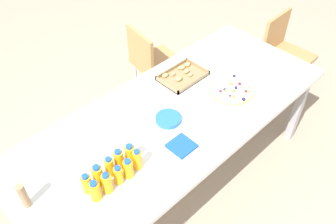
# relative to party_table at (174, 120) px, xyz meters

# --- Properties ---
(ground_plane) EXTENTS (12.00, 12.00, 0.00)m
(ground_plane) POSITION_rel_party_table_xyz_m (0.00, 0.00, -0.69)
(ground_plane) COLOR tan
(party_table) EXTENTS (2.34, 0.96, 0.75)m
(party_table) POSITION_rel_party_table_xyz_m (0.00, 0.00, 0.00)
(party_table) COLOR silver
(party_table) RESTS_ON ground_plane
(chair_end) EXTENTS (0.41, 0.41, 0.83)m
(chair_end) POSITION_rel_party_table_xyz_m (1.55, 0.07, -0.19)
(chair_end) COLOR #B7844C
(chair_end) RESTS_ON ground_plane
(chair_far_right) EXTENTS (0.45, 0.45, 0.83)m
(chair_far_right) POSITION_rel_party_table_xyz_m (0.53, 0.82, -0.19)
(chair_far_right) COLOR #B7844C
(chair_far_right) RESTS_ON ground_plane
(juice_bottle_0) EXTENTS (0.06, 0.06, 0.14)m
(juice_bottle_0) POSITION_rel_party_table_xyz_m (-0.77, -0.17, 0.13)
(juice_bottle_0) COLOR #F9AD14
(juice_bottle_0) RESTS_ON party_table
(juice_bottle_1) EXTENTS (0.06, 0.06, 0.15)m
(juice_bottle_1) POSITION_rel_party_table_xyz_m (-0.70, -0.18, 0.13)
(juice_bottle_1) COLOR #FAAE14
(juice_bottle_1) RESTS_ON party_table
(juice_bottle_2) EXTENTS (0.05, 0.05, 0.13)m
(juice_bottle_2) POSITION_rel_party_table_xyz_m (-0.62, -0.17, 0.12)
(juice_bottle_2) COLOR #F9AC14
(juice_bottle_2) RESTS_ON party_table
(juice_bottle_3) EXTENTS (0.06, 0.06, 0.14)m
(juice_bottle_3) POSITION_rel_party_table_xyz_m (-0.55, -0.18, 0.12)
(juice_bottle_3) COLOR #FAAC14
(juice_bottle_3) RESTS_ON party_table
(juice_bottle_4) EXTENTS (0.05, 0.05, 0.15)m
(juice_bottle_4) POSITION_rel_party_table_xyz_m (-0.47, -0.17, 0.13)
(juice_bottle_4) COLOR #F9AD14
(juice_bottle_4) RESTS_ON party_table
(juice_bottle_5) EXTENTS (0.06, 0.06, 0.14)m
(juice_bottle_5) POSITION_rel_party_table_xyz_m (-0.77, -0.10, 0.12)
(juice_bottle_5) COLOR #F9AD14
(juice_bottle_5) RESTS_ON party_table
(juice_bottle_6) EXTENTS (0.06, 0.06, 0.14)m
(juice_bottle_6) POSITION_rel_party_table_xyz_m (-0.70, -0.10, 0.13)
(juice_bottle_6) COLOR #F9AE14
(juice_bottle_6) RESTS_ON party_table
(juice_bottle_7) EXTENTS (0.05, 0.05, 0.14)m
(juice_bottle_7) POSITION_rel_party_table_xyz_m (-0.62, -0.10, 0.13)
(juice_bottle_7) COLOR #F9AE14
(juice_bottle_7) RESTS_ON party_table
(juice_bottle_8) EXTENTS (0.06, 0.06, 0.15)m
(juice_bottle_8) POSITION_rel_party_table_xyz_m (-0.55, -0.10, 0.13)
(juice_bottle_8) COLOR #F9AD14
(juice_bottle_8) RESTS_ON party_table
(juice_bottle_9) EXTENTS (0.06, 0.06, 0.14)m
(juice_bottle_9) POSITION_rel_party_table_xyz_m (-0.47, -0.10, 0.12)
(juice_bottle_9) COLOR #F9AE14
(juice_bottle_9) RESTS_ON party_table
(fruit_pizza) EXTENTS (0.33, 0.33, 0.05)m
(fruit_pizza) POSITION_rel_party_table_xyz_m (0.46, -0.12, 0.07)
(fruit_pizza) COLOR tan
(fruit_pizza) RESTS_ON party_table
(snack_tray) EXTENTS (0.34, 0.24, 0.04)m
(snack_tray) POSITION_rel_party_table_xyz_m (0.33, 0.24, 0.07)
(snack_tray) COLOR olive
(snack_tray) RESTS_ON party_table
(plate_stack) EXTENTS (0.17, 0.17, 0.03)m
(plate_stack) POSITION_rel_party_table_xyz_m (-0.08, -0.02, 0.07)
(plate_stack) COLOR blue
(plate_stack) RESTS_ON party_table
(napkin_stack) EXTENTS (0.15, 0.15, 0.02)m
(napkin_stack) POSITION_rel_party_table_xyz_m (-0.18, -0.24, 0.07)
(napkin_stack) COLOR #194CA5
(napkin_stack) RESTS_ON party_table
(cardboard_tube) EXTENTS (0.04, 0.04, 0.17)m
(cardboard_tube) POSITION_rel_party_table_xyz_m (-1.06, 0.05, 0.14)
(cardboard_tube) COLOR #9E7A56
(cardboard_tube) RESTS_ON party_table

